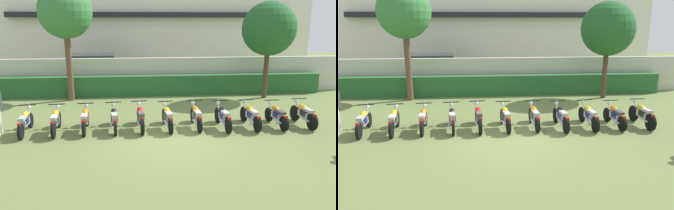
{
  "view_description": "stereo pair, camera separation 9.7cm",
  "coord_description": "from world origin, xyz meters",
  "views": [
    {
      "loc": [
        -1.11,
        -10.31,
        3.89
      ],
      "look_at": [
        0.0,
        1.48,
        0.84
      ],
      "focal_mm": 34.64,
      "sensor_mm": 36.0,
      "label": 1
    },
    {
      "loc": [
        -1.01,
        -10.31,
        3.89
      ],
      "look_at": [
        0.0,
        1.48,
        0.84
      ],
      "focal_mm": 34.64,
      "sensor_mm": 36.0,
      "label": 2
    }
  ],
  "objects": [
    {
      "name": "motorcycle_in_row_0",
      "position": [
        -5.15,
        1.14,
        0.44
      ],
      "size": [
        0.6,
        1.89,
        0.94
      ],
      "rotation": [
        0.0,
        0.0,
        1.63
      ],
      "color": "black",
      "rests_on": "ground"
    },
    {
      "name": "tree_far_side",
      "position": [
        5.5,
        5.82,
        3.53
      ],
      "size": [
        2.69,
        2.69,
        4.9
      ],
      "color": "#4C3823",
      "rests_on": "ground"
    },
    {
      "name": "motorcycle_in_row_3",
      "position": [
        -2.01,
        1.24,
        0.44
      ],
      "size": [
        0.6,
        1.9,
        0.95
      ],
      "rotation": [
        0.0,
        0.0,
        1.68
      ],
      "color": "black",
      "rests_on": "ground"
    },
    {
      "name": "motorcycle_in_row_4",
      "position": [
        -1.05,
        1.24,
        0.46
      ],
      "size": [
        0.6,
        1.94,
        0.97
      ],
      "rotation": [
        0.0,
        0.0,
        1.67
      ],
      "color": "black",
      "rests_on": "ground"
    },
    {
      "name": "motorcycle_in_row_6",
      "position": [
        1.05,
        1.26,
        0.44
      ],
      "size": [
        0.6,
        1.82,
        0.94
      ],
      "rotation": [
        0.0,
        0.0,
        1.6
      ],
      "color": "black",
      "rests_on": "ground"
    },
    {
      "name": "hedge_row",
      "position": [
        0.0,
        6.96,
        0.54
      ],
      "size": [
        17.84,
        0.7,
        1.09
      ],
      "primitive_type": "cube",
      "color": "#28602D",
      "rests_on": "ground"
    },
    {
      "name": "motorcycle_in_row_9",
      "position": [
        4.12,
        1.1,
        0.44
      ],
      "size": [
        0.6,
        1.79,
        0.94
      ],
      "rotation": [
        0.0,
        0.0,
        1.63
      ],
      "color": "black",
      "rests_on": "ground"
    },
    {
      "name": "motorcycle_in_row_10",
      "position": [
        5.2,
        1.1,
        0.46
      ],
      "size": [
        0.6,
        1.86,
        0.97
      ],
      "rotation": [
        0.0,
        0.0,
        1.62
      ],
      "color": "black",
      "rests_on": "ground"
    },
    {
      "name": "motorcycle_in_row_2",
      "position": [
        -3.06,
        1.22,
        0.44
      ],
      "size": [
        0.6,
        1.8,
        0.95
      ],
      "rotation": [
        0.0,
        0.0,
        1.62
      ],
      "color": "black",
      "rests_on": "ground"
    },
    {
      "name": "ground",
      "position": [
        0.0,
        0.0,
        0.0
      ],
      "size": [
        60.0,
        60.0,
        0.0
      ],
      "primitive_type": "plane",
      "color": "olive"
    },
    {
      "name": "motorcycle_in_row_5",
      "position": [
        -0.05,
        1.21,
        0.44
      ],
      "size": [
        0.6,
        1.86,
        0.95
      ],
      "rotation": [
        0.0,
        0.0,
        1.67
      ],
      "color": "black",
      "rests_on": "ground"
    },
    {
      "name": "tree_near_inspector",
      "position": [
        -4.5,
        6.18,
        4.32
      ],
      "size": [
        2.59,
        2.59,
        5.66
      ],
      "color": "brown",
      "rests_on": "ground"
    },
    {
      "name": "parked_car",
      "position": [
        -3.77,
        10.51,
        0.94
      ],
      "size": [
        4.57,
        2.21,
        1.89
      ],
      "rotation": [
        0.0,
        0.0,
        0.04
      ],
      "color": "navy",
      "rests_on": "ground"
    },
    {
      "name": "motorcycle_in_row_7",
      "position": [
        2.03,
        1.09,
        0.45
      ],
      "size": [
        0.6,
        1.91,
        0.96
      ],
      "rotation": [
        0.0,
        0.0,
        1.62
      ],
      "color": "black",
      "rests_on": "ground"
    },
    {
      "name": "compound_wall",
      "position": [
        0.0,
        7.66,
        0.98
      ],
      "size": [
        22.31,
        0.3,
        1.95
      ],
      "primitive_type": "cube",
      "color": "beige",
      "rests_on": "ground"
    },
    {
      "name": "motorcycle_in_row_1",
      "position": [
        -4.08,
        1.12,
        0.45
      ],
      "size": [
        0.6,
        1.87,
        0.95
      ],
      "rotation": [
        0.0,
        0.0,
        1.65
      ],
      "color": "black",
      "rests_on": "ground"
    },
    {
      "name": "building",
      "position": [
        0.0,
        16.36,
        4.11
      ],
      "size": [
        23.48,
        6.5,
        8.21
      ],
      "color": "silver",
      "rests_on": "ground"
    },
    {
      "name": "motorcycle_in_row_8",
      "position": [
        3.11,
        1.13,
        0.45
      ],
      "size": [
        0.6,
        1.94,
        0.96
      ],
      "rotation": [
        0.0,
        0.0,
        1.62
      ],
      "color": "black",
      "rests_on": "ground"
    }
  ]
}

